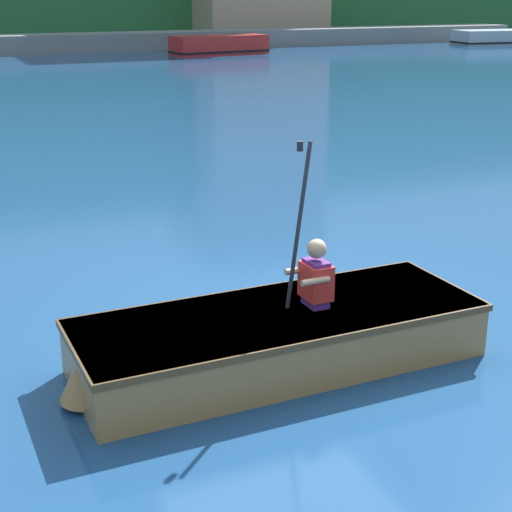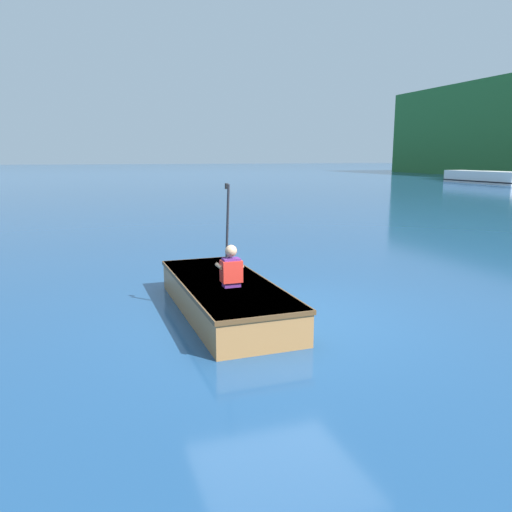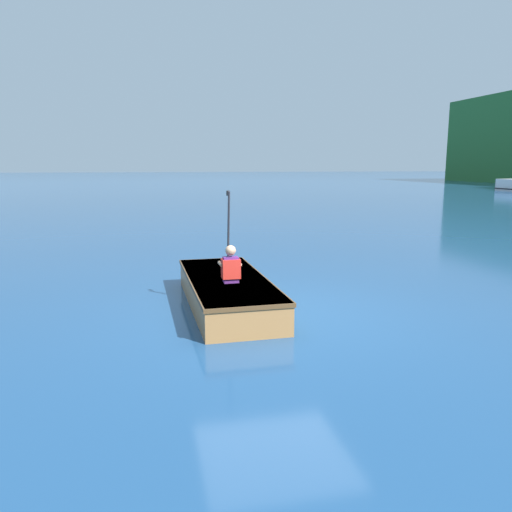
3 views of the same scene
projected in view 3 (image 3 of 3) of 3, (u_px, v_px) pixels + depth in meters
ground_plane at (275, 314)px, 8.01m from camera, size 300.00×300.00×0.00m
rowboat_foreground at (227, 289)px, 8.46m from camera, size 3.70×1.35×0.49m
person_paddler at (231, 265)px, 7.99m from camera, size 0.40×0.36×1.46m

